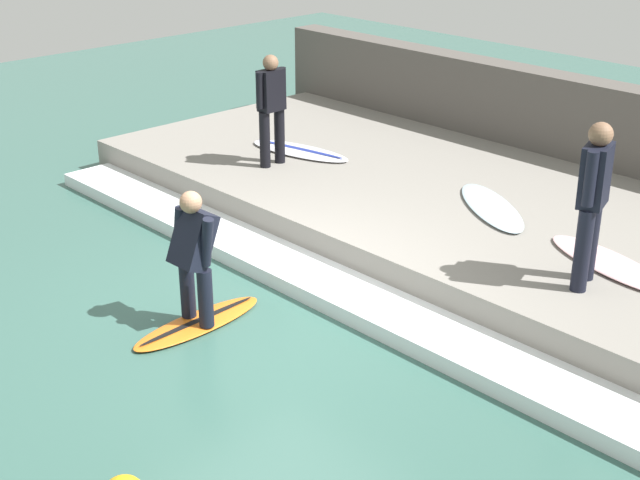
% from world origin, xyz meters
% --- Properties ---
extents(ground_plane, '(28.00, 28.00, 0.00)m').
position_xyz_m(ground_plane, '(0.00, 0.00, 0.00)').
color(ground_plane, '#386056').
extents(concrete_ledge, '(4.40, 11.11, 0.48)m').
position_xyz_m(concrete_ledge, '(3.31, 0.00, 0.24)').
color(concrete_ledge, gray).
rests_on(concrete_ledge, ground_plane).
extents(back_wall, '(0.50, 11.67, 1.63)m').
position_xyz_m(back_wall, '(5.76, 0.00, 0.82)').
color(back_wall, '#544F49').
rests_on(back_wall, ground_plane).
extents(wave_foam_crest, '(0.76, 10.56, 0.18)m').
position_xyz_m(wave_foam_crest, '(0.73, 0.00, 0.09)').
color(wave_foam_crest, white).
rests_on(wave_foam_crest, ground_plane).
extents(surfboard_riding, '(1.63, 0.52, 0.07)m').
position_xyz_m(surfboard_riding, '(-0.78, 0.42, 0.03)').
color(surfboard_riding, orange).
rests_on(surfboard_riding, ground_plane).
extents(surfer_riding, '(0.45, 0.65, 1.44)m').
position_xyz_m(surfer_riding, '(-0.78, 0.42, 0.86)').
color(surfer_riding, black).
rests_on(surfer_riding, surfboard_riding).
extents(surfer_waiting_near, '(0.53, 0.24, 1.57)m').
position_xyz_m(surfer_waiting_near, '(2.32, 2.80, 1.36)').
color(surfer_waiting_near, black).
rests_on(surfer_waiting_near, concrete_ledge).
extents(surfboard_waiting_near, '(0.85, 1.78, 0.07)m').
position_xyz_m(surfboard_waiting_near, '(2.97, 2.93, 0.51)').
color(surfboard_waiting_near, silver).
rests_on(surfboard_waiting_near, concrete_ledge).
extents(surfer_waiting_far, '(0.56, 0.35, 1.73)m').
position_xyz_m(surfer_waiting_far, '(2.12, -2.32, 1.45)').
color(surfer_waiting_far, black).
rests_on(surfer_waiting_far, concrete_ledge).
extents(surfboard_waiting_far, '(1.00, 1.80, 0.06)m').
position_xyz_m(surfboard_waiting_far, '(2.73, -2.29, 0.51)').
color(surfboard_waiting_far, beige).
rests_on(surfboard_waiting_far, concrete_ledge).
extents(surfboard_spare, '(1.41, 1.72, 0.06)m').
position_xyz_m(surfboard_spare, '(3.16, -0.41, 0.51)').
color(surfboard_spare, silver).
rests_on(surfboard_spare, concrete_ledge).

